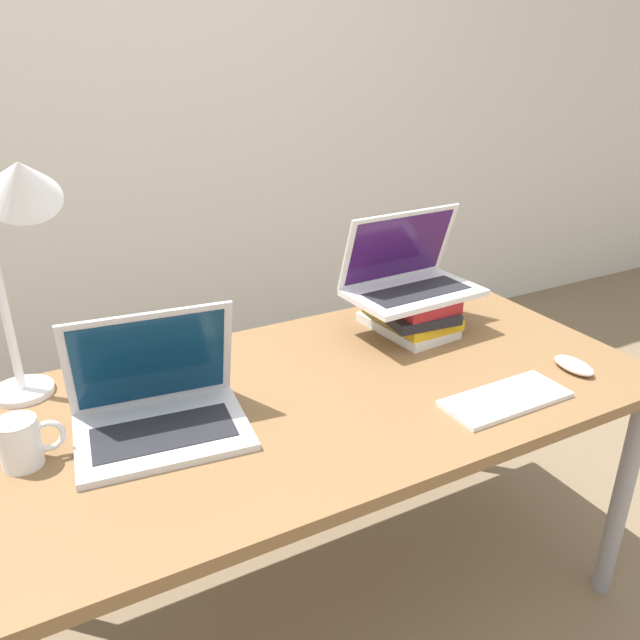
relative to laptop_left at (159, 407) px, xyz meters
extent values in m
cube|color=silver|center=(0.40, 1.54, 0.59)|extent=(8.00, 0.05, 2.70)
cube|color=brown|center=(0.40, -0.01, -0.07)|extent=(1.58, 0.80, 0.03)
cylinder|color=gray|center=(1.13, -0.35, -0.42)|extent=(0.05, 0.05, 0.67)
cylinder|color=gray|center=(-0.33, 0.33, -0.42)|extent=(0.05, 0.05, 0.67)
cylinder|color=gray|center=(1.13, 0.33, -0.42)|extent=(0.05, 0.05, 0.67)
cube|color=silver|center=(0.00, -0.03, -0.04)|extent=(0.38, 0.30, 0.02)
cube|color=#232328|center=(-0.01, -0.04, -0.03)|extent=(0.30, 0.17, 0.00)
cube|color=silver|center=(0.01, 0.06, 0.09)|extent=(0.36, 0.13, 0.25)
cube|color=#0A2D4C|center=(0.01, 0.06, 0.09)|extent=(0.32, 0.11, 0.22)
cube|color=white|center=(0.77, 0.17, -0.04)|extent=(0.20, 0.28, 0.03)
cube|color=gold|center=(0.78, 0.17, -0.01)|extent=(0.18, 0.26, 0.03)
cube|color=black|center=(0.76, 0.17, 0.02)|extent=(0.21, 0.29, 0.03)
cube|color=maroon|center=(0.77, 0.16, 0.05)|extent=(0.17, 0.25, 0.03)
cube|color=silver|center=(0.76, 0.15, 0.07)|extent=(0.38, 0.24, 0.02)
cube|color=#232328|center=(0.77, 0.13, 0.08)|extent=(0.31, 0.13, 0.00)
cube|color=silver|center=(0.76, 0.22, 0.19)|extent=(0.37, 0.09, 0.21)
cube|color=#381451|center=(0.76, 0.22, 0.18)|extent=(0.33, 0.08, 0.19)
cube|color=white|center=(0.73, -0.27, -0.05)|extent=(0.31, 0.13, 0.01)
cube|color=silver|center=(0.73, -0.27, -0.04)|extent=(0.28, 0.11, 0.00)
ellipsoid|color=white|center=(0.99, -0.23, -0.04)|extent=(0.06, 0.11, 0.03)
cylinder|color=white|center=(-0.27, 0.00, 0.00)|extent=(0.08, 0.08, 0.10)
torus|color=white|center=(-0.22, 0.00, 0.00)|extent=(0.07, 0.01, 0.07)
cylinder|color=white|center=(-0.25, 0.30, -0.04)|extent=(0.14, 0.14, 0.01)
cylinder|color=white|center=(-0.25, 0.30, 0.18)|extent=(0.02, 0.02, 0.44)
cone|color=white|center=(-0.17, 0.26, 0.45)|extent=(0.16, 0.19, 0.17)
camera|label=1|loc=(-0.23, -1.16, 0.70)|focal=35.00mm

